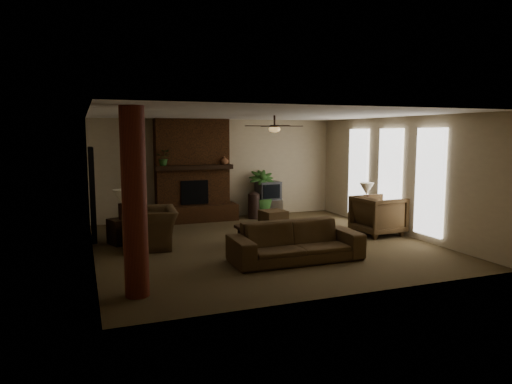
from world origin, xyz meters
name	(u,v)px	position (x,y,z in m)	size (l,w,h in m)	color
room_shell	(263,180)	(0.00, 0.00, 1.40)	(7.00, 7.00, 7.00)	brown
fireplace	(193,179)	(-0.80, 3.22, 1.16)	(2.40, 0.70, 2.80)	#502C15
windows	(390,177)	(3.45, 0.20, 1.35)	(0.08, 3.65, 2.35)	white
log_column	(135,203)	(-2.95, -2.40, 1.40)	(0.36, 0.36, 2.80)	maroon
doorway	(92,194)	(-3.44, 1.80, 1.05)	(0.10, 1.00, 2.10)	black
ceiling_fan	(274,128)	(0.40, 0.30, 2.53)	(1.35, 1.35, 0.37)	black
sofa	(296,235)	(0.10, -1.48, 0.49)	(2.50, 0.73, 0.98)	#4C3820
armchair_left	(149,221)	(-2.35, 0.60, 0.56)	(1.27, 0.83, 1.11)	#4C3820
armchair_right	(378,213)	(2.93, -0.10, 0.52)	(1.00, 0.94, 1.03)	#4C3820
coffee_table	(265,228)	(0.01, -0.13, 0.37)	(1.20, 0.70, 0.43)	black
ottoman	(273,218)	(1.02, 1.81, 0.20)	(0.60, 0.60, 0.40)	#4C3820
tv_stand	(268,208)	(1.41, 3.15, 0.25)	(0.85, 0.50, 0.50)	silver
tv	(268,190)	(1.42, 3.14, 0.76)	(0.68, 0.57, 0.52)	#3C3D3F
floor_vase	(254,203)	(0.91, 2.98, 0.43)	(0.34, 0.34, 0.77)	#30201A
floor_plant	(261,204)	(1.19, 3.15, 0.38)	(0.75, 1.35, 0.75)	#2B5120
side_table_left	(122,231)	(-2.88, 1.11, 0.28)	(0.50, 0.50, 0.55)	black
lamp_left	(121,199)	(-2.87, 1.08, 1.00)	(0.44, 0.44, 0.65)	black
side_table_right	(368,220)	(2.98, 0.39, 0.28)	(0.50, 0.50, 0.55)	black
lamp_right	(367,191)	(2.92, 0.39, 1.00)	(0.40, 0.40, 0.65)	black
mantel_plant	(164,160)	(-1.61, 3.03, 1.72)	(0.38, 0.42, 0.33)	#2B5120
mantel_vase	(225,160)	(0.05, 2.96, 1.67)	(0.22, 0.23, 0.22)	brown
book_a	(253,219)	(-0.26, -0.09, 0.57)	(0.22, 0.03, 0.29)	#999999
book_b	(280,219)	(0.28, -0.29, 0.58)	(0.21, 0.02, 0.29)	#999999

